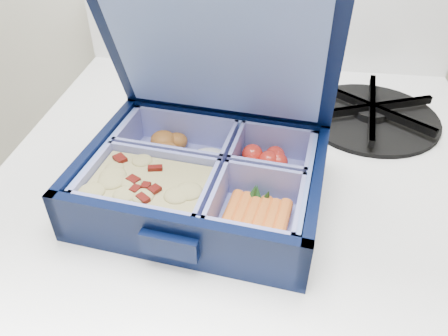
# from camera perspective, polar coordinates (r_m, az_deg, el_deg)

# --- Properties ---
(bento_box) EXTENTS (0.28, 0.23, 0.06)m
(bento_box) POSITION_cam_1_polar(r_m,az_deg,el_deg) (0.48, -2.80, -1.37)
(bento_box) COLOR black
(bento_box) RESTS_ON stove
(burner_grate) EXTENTS (0.26, 0.26, 0.03)m
(burner_grate) POSITION_cam_1_polar(r_m,az_deg,el_deg) (0.67, 18.68, 7.09)
(burner_grate) COLOR black
(burner_grate) RESTS_ON stove
(burner_grate_rear) EXTENTS (0.20, 0.20, 0.02)m
(burner_grate_rear) POSITION_cam_1_polar(r_m,az_deg,el_deg) (0.68, -5.91, 9.21)
(burner_grate_rear) COLOR black
(burner_grate_rear) RESTS_ON stove
(fork) EXTENTS (0.09, 0.20, 0.01)m
(fork) POSITION_cam_1_polar(r_m,az_deg,el_deg) (0.59, 6.68, 3.44)
(fork) COLOR beige
(fork) RESTS_ON stove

